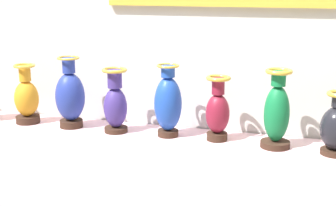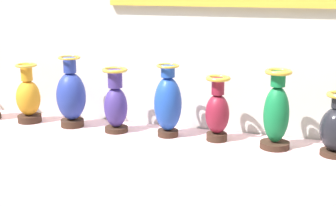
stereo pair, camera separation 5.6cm
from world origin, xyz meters
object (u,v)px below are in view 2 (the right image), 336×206
vase_emerald (276,113)px  vase_onyx (336,128)px  vase_cobalt (71,96)px  vase_indigo (116,103)px  vase_amber (28,98)px  vase_burgundy (217,112)px  vase_sapphire (168,103)px

vase_emerald → vase_onyx: vase_emerald is taller
vase_cobalt → vase_onyx: bearing=-1.3°
vase_indigo → vase_onyx: vase_indigo is taller
vase_indigo → vase_cobalt: bearing=177.4°
vase_amber → vase_indigo: size_ratio=0.98×
vase_indigo → vase_emerald: vase_emerald is taller
vase_amber → vase_burgundy: (1.16, 0.01, 0.01)m
vase_indigo → vase_burgundy: vase_indigo is taller
vase_amber → vase_cobalt: 0.30m
vase_emerald → vase_burgundy: bearing=175.0°
vase_cobalt → vase_onyx: vase_cobalt is taller
vase_cobalt → vase_indigo: vase_cobalt is taller
vase_indigo → vase_sapphire: bearing=3.1°
vase_amber → vase_emerald: bearing=-0.5°
vase_sapphire → vase_emerald: bearing=-1.7°
vase_amber → vase_emerald: (1.47, -0.01, 0.03)m
vase_burgundy → vase_emerald: size_ratio=0.86×
vase_amber → vase_burgundy: 1.16m
vase_indigo → vase_emerald: 0.89m
vase_indigo → vase_emerald: (0.89, -0.00, 0.02)m
vase_cobalt → vase_sapphire: bearing=0.3°
vase_indigo → vase_onyx: (1.18, -0.02, -0.03)m
vase_sapphire → vase_onyx: 0.88m
vase_sapphire → vase_emerald: 0.58m
vase_amber → vase_indigo: vase_indigo is taller
vase_onyx → vase_amber: bearing=178.9°
vase_sapphire → vase_emerald: (0.58, -0.02, -0.00)m
vase_amber → vase_cobalt: bearing=-0.0°
vase_amber → vase_indigo: bearing=-1.3°
vase_indigo → vase_onyx: 1.18m
vase_emerald → vase_onyx: (0.29, -0.02, -0.04)m
vase_burgundy → vase_indigo: bearing=-177.4°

